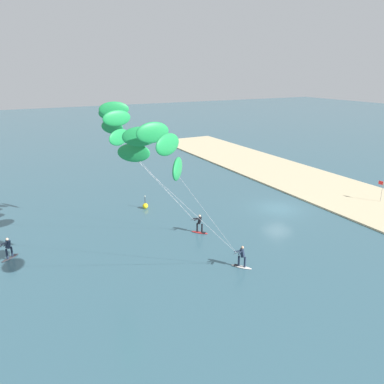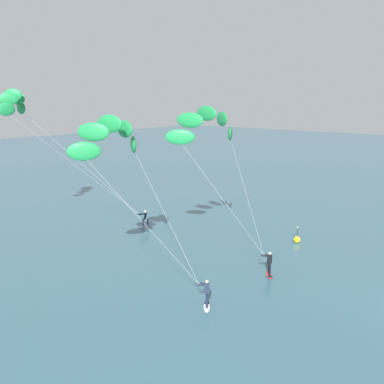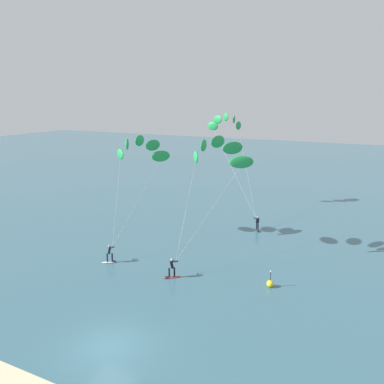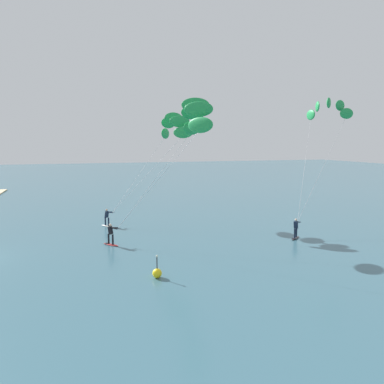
{
  "view_description": "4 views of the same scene",
  "coord_description": "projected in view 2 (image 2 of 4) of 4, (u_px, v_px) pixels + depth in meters",
  "views": [
    {
      "loc": [
        -26.83,
        24.16,
        13.41
      ],
      "look_at": [
        -4.98,
        12.6,
        5.19
      ],
      "focal_mm": 34.57,
      "sensor_mm": 36.0,
      "label": 1
    },
    {
      "loc": [
        -27.51,
        -5.4,
        12.0
      ],
      "look_at": [
        -3.13,
        15.3,
        5.35
      ],
      "focal_mm": 43.76,
      "sensor_mm": 36.0,
      "label": 2
    },
    {
      "loc": [
        13.87,
        -16.64,
        14.58
      ],
      "look_at": [
        -2.37,
        15.66,
        5.97
      ],
      "focal_mm": 37.5,
      "sensor_mm": 36.0,
      "label": 3
    },
    {
      "loc": [
        26.04,
        7.9,
        7.81
      ],
      "look_at": [
        -0.84,
        16.37,
        3.95
      ],
      "focal_mm": 33.37,
      "sensor_mm": 36.0,
      "label": 4
    }
  ],
  "objects": [
    {
      "name": "kitesurfer_nearshore",
      "position": [
        113.0,
        142.0,
        28.51
      ],
      "size": [
        6.04,
        8.67,
        10.84
      ],
      "color": "white",
      "rests_on": "ground"
    },
    {
      "name": "marker_buoy",
      "position": [
        297.0,
        239.0,
        38.67
      ],
      "size": [
        0.56,
        0.56,
        1.38
      ],
      "color": "yellow",
      "rests_on": "ground"
    },
    {
      "name": "kitesurfer_mid_water",
      "position": [
        208.0,
        129.0,
        34.59
      ],
      "size": [
        6.58,
        8.54,
        11.22
      ],
      "color": "red",
      "rests_on": "ground"
    },
    {
      "name": "kitesurfer_far_out",
      "position": [
        20.0,
        108.0,
        40.57
      ],
      "size": [
        10.14,
        11.07,
        12.56
      ],
      "color": "#333338",
      "rests_on": "ground"
    }
  ]
}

